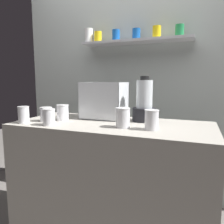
# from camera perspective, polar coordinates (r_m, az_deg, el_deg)

# --- Properties ---
(counter) EXTENTS (1.40, 0.64, 0.90)m
(counter) POSITION_cam_1_polar(r_m,az_deg,el_deg) (1.71, 0.00, -17.83)
(counter) COLOR #9E998E
(counter) RESTS_ON ground_plane
(back_wall_unit) EXTENTS (2.60, 0.24, 2.50)m
(back_wall_unit) POSITION_cam_1_polar(r_m,az_deg,el_deg) (2.27, 7.04, 9.62)
(back_wall_unit) COLOR silver
(back_wall_unit) RESTS_ON ground_plane
(carrot_display_bin) EXTENTS (0.33, 0.26, 0.29)m
(carrot_display_bin) POSITION_cam_1_polar(r_m,az_deg,el_deg) (1.77, -1.76, 1.31)
(carrot_display_bin) COLOR white
(carrot_display_bin) RESTS_ON counter
(blender_pitcher) EXTENTS (0.18, 0.18, 0.34)m
(blender_pitcher) POSITION_cam_1_polar(r_m,az_deg,el_deg) (1.65, 8.39, 2.05)
(blender_pitcher) COLOR black
(blender_pitcher) RESTS_ON counter
(juice_cup_mango_far_left) EXTENTS (0.08, 0.08, 0.12)m
(juice_cup_mango_far_left) POSITION_cam_1_polar(r_m,az_deg,el_deg) (1.69, -22.03, -0.90)
(juice_cup_mango_far_left) COLOR white
(juice_cup_mango_far_left) RESTS_ON counter
(juice_cup_orange_left) EXTENTS (0.09, 0.09, 0.11)m
(juice_cup_orange_left) POSITION_cam_1_polar(r_m,az_deg,el_deg) (1.70, -16.79, -0.69)
(juice_cup_orange_left) COLOR white
(juice_cup_orange_left) RESTS_ON counter
(juice_cup_pomegranate_middle) EXTENTS (0.09, 0.09, 0.12)m
(juice_cup_pomegranate_middle) POSITION_cam_1_polar(r_m,az_deg,el_deg) (1.72, -12.74, -0.33)
(juice_cup_pomegranate_middle) COLOR white
(juice_cup_pomegranate_middle) RESTS_ON counter
(juice_cup_beet_right) EXTENTS (0.09, 0.09, 0.11)m
(juice_cup_beet_right) POSITION_cam_1_polar(r_m,az_deg,el_deg) (1.55, -16.12, -1.53)
(juice_cup_beet_right) COLOR white
(juice_cup_beet_right) RESTS_ON counter
(juice_cup_carrot_far_right) EXTENTS (0.09, 0.09, 0.13)m
(juice_cup_carrot_far_right) POSITION_cam_1_polar(r_m,az_deg,el_deg) (1.41, 2.86, -1.85)
(juice_cup_carrot_far_right) COLOR white
(juice_cup_carrot_far_right) RESTS_ON counter
(juice_cup_pomegranate_rightmost) EXTENTS (0.09, 0.09, 0.12)m
(juice_cup_pomegranate_rightmost) POSITION_cam_1_polar(r_m,az_deg,el_deg) (1.37, 10.27, -2.27)
(juice_cup_pomegranate_rightmost) COLOR white
(juice_cup_pomegranate_rightmost) RESTS_ON counter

